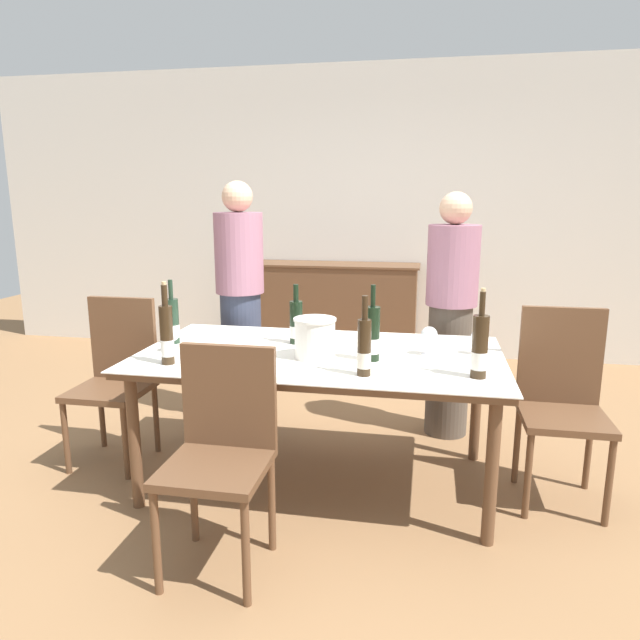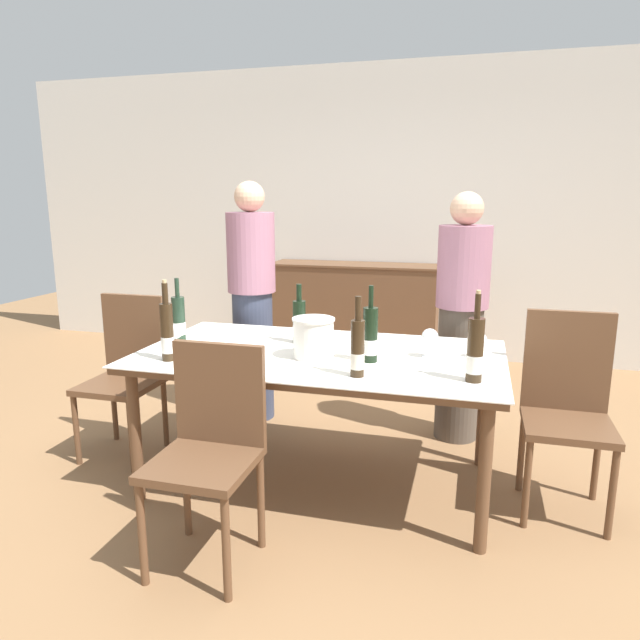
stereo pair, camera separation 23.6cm
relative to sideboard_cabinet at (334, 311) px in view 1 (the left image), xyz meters
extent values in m
plane|color=olive|center=(0.34, -2.52, -0.47)|extent=(12.00, 12.00, 0.00)
cube|color=silver|center=(0.34, 0.29, 0.93)|extent=(8.00, 0.10, 2.80)
cube|color=brown|center=(0.00, 0.00, -0.01)|extent=(1.58, 0.44, 0.91)
cube|color=brown|center=(0.00, 0.00, 0.46)|extent=(1.63, 0.46, 0.02)
cylinder|color=brown|center=(-0.53, -2.96, -0.12)|extent=(0.06, 0.06, 0.70)
cylinder|color=brown|center=(1.21, -2.96, -0.12)|extent=(0.06, 0.06, 0.70)
cylinder|color=brown|center=(-0.53, -2.08, -0.12)|extent=(0.06, 0.06, 0.70)
cylinder|color=brown|center=(1.21, -2.08, -0.12)|extent=(0.06, 0.06, 0.70)
cube|color=brown|center=(0.34, -2.52, 0.25)|extent=(1.89, 1.05, 0.04)
cube|color=white|center=(0.34, -2.52, 0.27)|extent=(1.92, 1.08, 0.01)
cylinder|color=white|center=(0.33, -2.62, 0.38)|extent=(0.21, 0.21, 0.21)
cylinder|color=white|center=(0.33, -2.62, 0.48)|extent=(0.22, 0.22, 0.01)
cylinder|color=#332314|center=(1.14, -2.80, 0.42)|extent=(0.07, 0.07, 0.29)
cylinder|color=white|center=(1.14, -2.80, 0.36)|extent=(0.07, 0.07, 0.08)
cylinder|color=#332314|center=(1.14, -2.80, 0.62)|extent=(0.03, 0.03, 0.11)
cylinder|color=tan|center=(1.14, -2.80, 0.69)|extent=(0.02, 0.02, 0.02)
cylinder|color=#332314|center=(-0.37, -2.86, 0.42)|extent=(0.07, 0.07, 0.29)
cylinder|color=white|center=(-0.37, -2.86, 0.36)|extent=(0.07, 0.07, 0.08)
cylinder|color=#332314|center=(-0.37, -2.86, 0.62)|extent=(0.03, 0.03, 0.10)
cylinder|color=tan|center=(-0.37, -2.86, 0.68)|extent=(0.02, 0.02, 0.02)
cylinder|color=#1E3323|center=(-0.53, -2.47, 0.40)|extent=(0.07, 0.07, 0.25)
cylinder|color=white|center=(-0.53, -2.47, 0.35)|extent=(0.08, 0.08, 0.07)
cylinder|color=#1E3323|center=(-0.53, -2.47, 0.59)|extent=(0.03, 0.03, 0.11)
cylinder|color=black|center=(0.63, -2.61, 0.42)|extent=(0.08, 0.08, 0.28)
cylinder|color=white|center=(0.63, -2.61, 0.35)|extent=(0.08, 0.08, 0.08)
cylinder|color=black|center=(0.63, -2.61, 0.61)|extent=(0.02, 0.02, 0.11)
cylinder|color=black|center=(0.17, -2.34, 0.40)|extent=(0.07, 0.07, 0.24)
cylinder|color=white|center=(0.17, -2.34, 0.35)|extent=(0.08, 0.08, 0.07)
cylinder|color=black|center=(0.17, -2.34, 0.57)|extent=(0.03, 0.03, 0.10)
cylinder|color=#332314|center=(0.61, -2.87, 0.41)|extent=(0.06, 0.06, 0.27)
cylinder|color=silver|center=(0.61, -2.87, 0.35)|extent=(0.07, 0.07, 0.07)
cylinder|color=#332314|center=(0.61, -2.87, 0.60)|extent=(0.03, 0.03, 0.11)
cylinder|color=white|center=(0.91, -2.45, 0.28)|extent=(0.08, 0.08, 0.00)
cylinder|color=white|center=(0.91, -2.45, 0.32)|extent=(0.01, 0.01, 0.07)
sphere|color=white|center=(0.91, -2.45, 0.39)|extent=(0.09, 0.09, 0.09)
cylinder|color=white|center=(1.16, -2.39, 0.28)|extent=(0.06, 0.06, 0.00)
cylinder|color=white|center=(1.16, -2.39, 0.32)|extent=(0.01, 0.01, 0.07)
sphere|color=white|center=(1.16, -2.39, 0.37)|extent=(0.07, 0.07, 0.07)
cylinder|color=white|center=(-0.45, -2.64, 0.28)|extent=(0.06, 0.06, 0.00)
cylinder|color=white|center=(-0.45, -2.64, 0.31)|extent=(0.01, 0.01, 0.06)
sphere|color=white|center=(-0.45, -2.64, 0.37)|extent=(0.08, 0.08, 0.08)
cylinder|color=brown|center=(1.41, -2.71, -0.24)|extent=(0.03, 0.03, 0.45)
cylinder|color=brown|center=(1.78, -2.71, -0.24)|extent=(0.03, 0.03, 0.45)
cylinder|color=brown|center=(1.41, -2.34, -0.24)|extent=(0.03, 0.03, 0.45)
cylinder|color=brown|center=(1.78, -2.34, -0.24)|extent=(0.03, 0.03, 0.45)
cube|color=brown|center=(1.60, -2.52, 0.00)|extent=(0.42, 0.42, 0.04)
cube|color=brown|center=(1.60, -2.33, 0.28)|extent=(0.42, 0.04, 0.52)
cylinder|color=brown|center=(-1.10, -2.71, -0.25)|extent=(0.03, 0.03, 0.43)
cylinder|color=brown|center=(-0.73, -2.71, -0.25)|extent=(0.03, 0.03, 0.43)
cylinder|color=brown|center=(-1.10, -2.34, -0.25)|extent=(0.03, 0.03, 0.43)
cylinder|color=brown|center=(-0.73, -2.34, -0.25)|extent=(0.03, 0.03, 0.43)
cube|color=brown|center=(-0.92, -2.52, -0.02)|extent=(0.42, 0.42, 0.04)
cube|color=brown|center=(-0.92, -2.33, 0.25)|extent=(0.42, 0.04, 0.51)
cylinder|color=brown|center=(-0.12, -3.56, -0.24)|extent=(0.03, 0.03, 0.45)
cylinder|color=brown|center=(0.25, -3.56, -0.24)|extent=(0.03, 0.03, 0.45)
cylinder|color=brown|center=(-0.12, -3.19, -0.24)|extent=(0.03, 0.03, 0.45)
cylinder|color=brown|center=(0.25, -3.19, -0.24)|extent=(0.03, 0.03, 0.45)
cube|color=brown|center=(0.06, -3.37, 0.00)|extent=(0.42, 0.42, 0.04)
cube|color=brown|center=(0.06, -3.18, 0.25)|extent=(0.42, 0.04, 0.46)
cylinder|color=#383F56|center=(-0.38, -1.71, -0.01)|extent=(0.28, 0.28, 0.92)
cylinder|color=#9E667A|center=(-0.38, -1.71, 0.72)|extent=(0.33, 0.33, 0.54)
sphere|color=#DBAD89|center=(-0.38, -1.71, 1.10)|extent=(0.21, 0.21, 0.21)
cylinder|color=#51473D|center=(1.05, -1.69, -0.03)|extent=(0.28, 0.28, 0.88)
cylinder|color=#9E667A|center=(1.05, -1.69, 0.67)|extent=(0.33, 0.33, 0.51)
sphere|color=#DBAD89|center=(1.05, -1.69, 1.03)|extent=(0.21, 0.21, 0.21)
camera|label=1|loc=(0.89, -5.41, 1.09)|focal=32.00mm
camera|label=2|loc=(1.12, -5.36, 1.09)|focal=32.00mm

